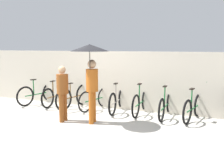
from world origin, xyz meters
TOP-DOWN VIEW (x-y plane):
  - ground_plane at (0.00, 0.00)m, footprint 30.00×30.00m
  - back_wall at (0.00, 2.20)m, footprint 14.39×0.12m
  - parked_bicycle_0 at (-2.67, 1.81)m, footprint 0.58×1.76m
  - parked_bicycle_1 at (-1.91, 1.81)m, footprint 0.44×1.64m
  - parked_bicycle_2 at (-1.15, 1.73)m, footprint 0.50×1.71m
  - parked_bicycle_3 at (-0.38, 1.81)m, footprint 0.55×1.59m
  - parked_bicycle_4 at (0.38, 1.84)m, footprint 0.44×1.73m
  - parked_bicycle_5 at (1.15, 1.84)m, footprint 0.44×1.71m
  - parked_bicycle_6 at (1.91, 1.79)m, footprint 0.44×1.73m
  - parked_bicycle_7 at (2.68, 1.74)m, footprint 0.53×1.60m
  - pedestrian_leading at (-0.62, 0.28)m, footprint 0.32×0.32m
  - pedestrian_center at (0.20, 0.37)m, footprint 1.00×1.00m

SIDE VIEW (x-z plane):
  - ground_plane at x=0.00m, z-range 0.00..0.00m
  - parked_bicycle_6 at x=1.91m, z-range -0.19..0.89m
  - parked_bicycle_7 at x=2.68m, z-range -0.17..0.88m
  - parked_bicycle_3 at x=-0.38m, z-range -0.16..0.88m
  - parked_bicycle_1 at x=-1.91m, z-range -0.19..0.90m
  - parked_bicycle_0 at x=-2.67m, z-range -0.16..0.89m
  - parked_bicycle_4 at x=0.38m, z-range -0.18..0.92m
  - parked_bicycle_5 at x=1.15m, z-range -0.18..0.91m
  - parked_bicycle_2 at x=-1.15m, z-range -0.16..0.94m
  - pedestrian_leading at x=-0.62m, z-range 0.12..1.65m
  - back_wall at x=0.00m, z-range 0.00..1.89m
  - pedestrian_center at x=0.20m, z-range 0.60..2.70m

